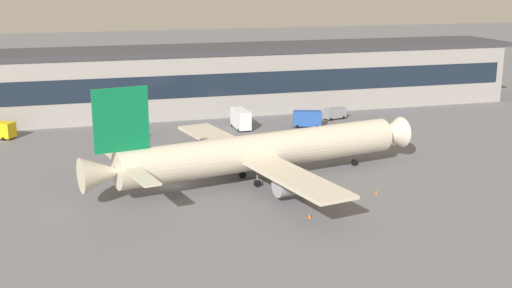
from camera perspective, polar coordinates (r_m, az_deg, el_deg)
name	(u,v)px	position (r m, az deg, el deg)	size (l,w,h in m)	color
ground_plane	(173,186)	(103.33, -7.23, -3.61)	(600.00, 600.00, 0.00)	slate
terminal_building	(133,82)	(155.81, -10.58, 5.27)	(189.25, 19.52, 15.32)	#9E9993
airliner	(258,152)	(103.46, 0.17, -0.68)	(56.40, 48.33, 16.74)	beige
catering_truck	(241,118)	(139.71, -1.31, 2.23)	(2.84, 7.28, 4.15)	white
stair_truck	(308,118)	(141.92, 4.51, 2.25)	(6.45, 4.14, 3.55)	#2651A5
crew_van	(335,113)	(150.73, 6.86, 2.71)	(5.60, 3.53, 2.55)	gray
belt_loader	(131,131)	(135.72, -10.75, 1.12)	(4.37, 6.67, 1.95)	#2651A5
traffic_cone_0	(310,216)	(89.53, 4.67, -6.21)	(0.49, 0.49, 0.61)	#F2590C
traffic_cone_1	(349,191)	(100.12, 8.07, -4.04)	(0.51, 0.51, 0.63)	#F2590C
traffic_cone_2	(340,201)	(95.66, 7.29, -4.89)	(0.53, 0.53, 0.66)	#F2590C
traffic_cone_3	(376,192)	(100.36, 10.39, -4.11)	(0.45, 0.45, 0.57)	#F2590C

